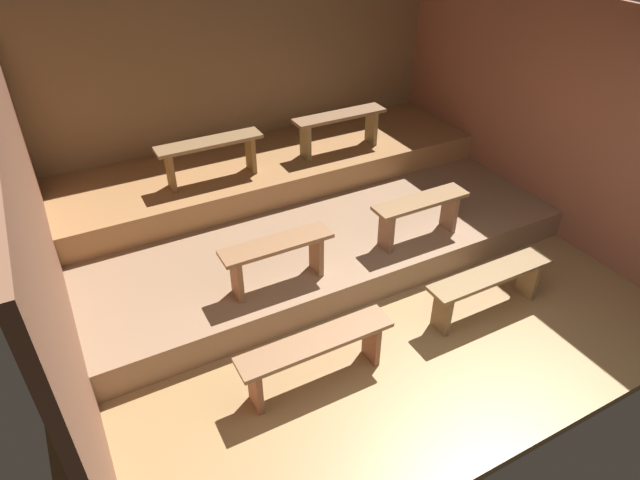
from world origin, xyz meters
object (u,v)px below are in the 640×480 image
Objects in this scene: bench_middle_left at (210,151)px; bench_middle_right at (340,123)px; bench_lower_left at (277,254)px; bench_lower_right at (420,210)px; bench_floor_right at (490,282)px; bench_floor_left at (316,350)px.

bench_middle_left is 1.63m from bench_middle_right.
bench_lower_left and bench_lower_right have the same top height.
bench_middle_left reaches higher than bench_floor_right.
bench_floor_right is 3.22m from bench_middle_left.
bench_floor_left is 3.22m from bench_middle_right.
bench_floor_left is 1.12× the size of bench_middle_right.
bench_floor_left is 1.02m from bench_lower_left.
bench_lower_left is at bearing 83.23° from bench_floor_left.
bench_middle_right reaches higher than bench_lower_right.
bench_lower_left is 0.89× the size of bench_middle_left.
bench_lower_left is at bearing 180.00° from bench_lower_right.
bench_floor_left is at bearing -92.10° from bench_middle_left.
bench_floor_right is 2.72m from bench_middle_right.
bench_middle_left is (0.10, 2.65, 0.62)m from bench_floor_left.
bench_lower_right is at bearing 29.49° from bench_floor_left.
bench_middle_left is (-0.02, 1.68, 0.32)m from bench_lower_left.
bench_middle_left reaches higher than bench_lower_right.
bench_middle_left is 1.00× the size of bench_middle_right.
bench_lower_left is at bearing 150.51° from bench_floor_right.
bench_lower_right is 1.71m from bench_middle_right.
bench_floor_right is at bearing -56.93° from bench_middle_left.
bench_lower_right is at bearing -46.27° from bench_middle_left.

